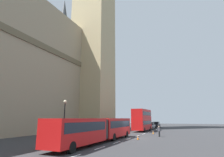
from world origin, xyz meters
name	(u,v)px	position (x,y,z in m)	size (l,w,h in m)	color
ground_plane	(131,138)	(0.00, 0.00, 0.00)	(160.00, 160.00, 0.00)	#333335
lane_centre_marking	(137,136)	(3.69, 0.00, 0.00)	(39.00, 0.16, 0.01)	silver
articulated_bus	(99,128)	(-6.61, 1.99, 1.75)	(17.48, 2.54, 2.90)	red
double_decker_bus	(142,119)	(15.14, 2.00, 2.71)	(9.02, 2.54, 4.90)	red
sedan_lead	(151,126)	(24.61, 2.03, 0.91)	(4.40, 1.86, 1.85)	gray
sedan_trailing	(156,125)	(31.59, 1.71, 0.91)	(4.40, 1.86, 1.85)	black
traffic_cone_west	(138,138)	(-1.70, -1.59, 0.28)	(0.36, 0.36, 0.58)	black
traffic_cone_middle	(153,132)	(8.69, -1.69, 0.28)	(0.36, 0.36, 0.58)	black
street_lamp	(64,117)	(-7.61, 6.50, 3.06)	(0.44, 0.44, 5.27)	black
pedestrian_near_cones	(159,131)	(3.72, -3.63, 0.91)	(0.39, 0.46, 1.69)	#333333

